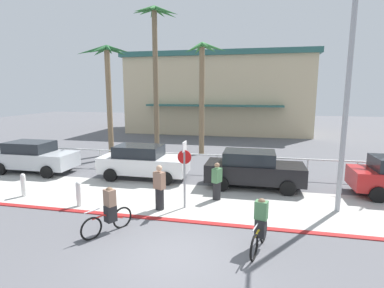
{
  "coord_description": "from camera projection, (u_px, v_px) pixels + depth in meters",
  "views": [
    {
      "loc": [
        2.06,
        -7.29,
        4.41
      ],
      "look_at": [
        -0.84,
        6.0,
        2.01
      ],
      "focal_mm": 28.5,
      "sensor_mm": 36.0,
      "label": 1
    }
  ],
  "objects": [
    {
      "name": "building_backdrop",
      "position": [
        220.0,
        93.0,
        33.6
      ],
      "size": [
        19.15,
        10.7,
        8.18
      ],
      "color": "beige",
      "rests_on": "ground"
    },
    {
      "name": "bollard_1",
      "position": [
        23.0,
        185.0,
        12.75
      ],
      "size": [
        0.2,
        0.2,
        1.0
      ],
      "color": "white",
      "rests_on": "ground"
    },
    {
      "name": "cyclist_red_0",
      "position": [
        109.0,
        211.0,
        9.49
      ],
      "size": [
        0.97,
        1.6,
        1.5
      ],
      "color": "black",
      "rests_on": "ground"
    },
    {
      "name": "streetlight_curb",
      "position": [
        349.0,
        94.0,
        10.3
      ],
      "size": [
        0.24,
        2.54,
        7.5
      ],
      "color": "#9EA0A5",
      "rests_on": "ground"
    },
    {
      "name": "curb_paint",
      "position": [
        192.0,
        222.0,
        10.33
      ],
      "size": [
        44.0,
        0.24,
        0.03
      ],
      "primitive_type": "cube",
      "color": "maroon",
      "rests_on": "ground"
    },
    {
      "name": "bollard_2",
      "position": [
        79.0,
        193.0,
        11.66
      ],
      "size": [
        0.2,
        0.2,
        1.0
      ],
      "color": "white",
      "rests_on": "ground"
    },
    {
      "name": "palm_tree_0",
      "position": [
        107.0,
        74.0,
        20.3
      ],
      "size": [
        3.41,
        3.08,
        7.37
      ],
      "color": "#846B4C",
      "rests_on": "ground"
    },
    {
      "name": "palm_tree_2",
      "position": [
        202.0,
        75.0,
        20.63
      ],
      "size": [
        2.93,
        2.73,
        7.6
      ],
      "color": "#846B4C",
      "rests_on": "ground"
    },
    {
      "name": "pedestrian_1",
      "position": [
        160.0,
        189.0,
        11.28
      ],
      "size": [
        0.47,
        0.42,
        1.72
      ],
      "color": "#232326",
      "rests_on": "ground"
    },
    {
      "name": "cyclist_yellow_1",
      "position": [
        260.0,
        225.0,
        8.49
      ],
      "size": [
        0.49,
        1.78,
        1.5
      ],
      "color": "black",
      "rests_on": "ground"
    },
    {
      "name": "pedestrian_0",
      "position": [
        217.0,
        183.0,
        12.33
      ],
      "size": [
        0.43,
        0.47,
        1.56
      ],
      "color": "#232326",
      "rests_on": "ground"
    },
    {
      "name": "car_silver_0",
      "position": [
        34.0,
        157.0,
        16.51
      ],
      "size": [
        4.4,
        2.02,
        1.69
      ],
      "color": "#B2B7BC",
      "rests_on": "ground"
    },
    {
      "name": "car_white_1",
      "position": [
        143.0,
        162.0,
        15.37
      ],
      "size": [
        4.4,
        2.02,
        1.69
      ],
      "color": "white",
      "rests_on": "ground"
    },
    {
      "name": "rail_fence",
      "position": [
        217.0,
        158.0,
        16.25
      ],
      "size": [
        22.97,
        0.08,
        1.04
      ],
      "color": "white",
      "rests_on": "ground"
    },
    {
      "name": "ground_plane",
      "position": [
        220.0,
        167.0,
        17.84
      ],
      "size": [
        80.0,
        80.0,
        0.0
      ],
      "primitive_type": "plane",
      "color": "#5B5B60"
    },
    {
      "name": "stop_sign_bike_lane",
      "position": [
        184.0,
        165.0,
        11.3
      ],
      "size": [
        0.52,
        0.56,
        2.56
      ],
      "color": "gray",
      "rests_on": "ground"
    },
    {
      "name": "car_black_2",
      "position": [
        253.0,
        169.0,
        13.92
      ],
      "size": [
        4.4,
        2.02,
        1.69
      ],
      "color": "black",
      "rests_on": "ground"
    },
    {
      "name": "palm_tree_1",
      "position": [
        155.0,
        44.0,
        21.09
      ],
      "size": [
        3.2,
        3.41,
        10.11
      ],
      "color": "#756047",
      "rests_on": "ground"
    },
    {
      "name": "sidewalk_strip",
      "position": [
        203.0,
        201.0,
        12.26
      ],
      "size": [
        44.0,
        4.0,
        0.02
      ],
      "primitive_type": "cube",
      "color": "beige",
      "rests_on": "ground"
    }
  ]
}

